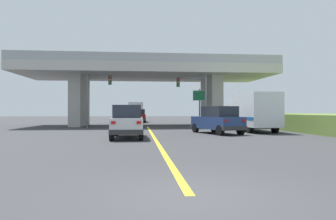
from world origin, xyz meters
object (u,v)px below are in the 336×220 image
traffic_signal_nearside (196,92)px  box_truck (253,112)px  highway_sign (200,99)px  semi_truck_distant (136,112)px  sedan_oncoming (139,116)px  suv_crossing (218,120)px  traffic_signal_farside (95,91)px  suv_lead (128,122)px

traffic_signal_nearside → box_truck: bearing=-65.6°
highway_sign → semi_truck_distant: bearing=112.4°
highway_sign → box_truck: bearing=-75.6°
sedan_oncoming → semi_truck_distant: size_ratio=0.63×
suv_crossing → traffic_signal_farside: size_ratio=0.85×
suv_lead → box_truck: box_truck is taller
box_truck → semi_truck_distant: semi_truck_distant is taller
traffic_signal_nearside → traffic_signal_farside: bearing=-178.1°
suv_crossing → semi_truck_distant: (-6.26, 29.90, 0.65)m
traffic_signal_farside → highway_sign: bearing=13.5°
traffic_signal_farside → semi_truck_distant: (3.94, 20.53, -2.10)m
traffic_signal_nearside → semi_truck_distant: traffic_signal_nearside is taller
suv_lead → traffic_signal_nearside: traffic_signal_nearside is taller
suv_lead → semi_truck_distant: 33.08m
semi_truck_distant → box_truck: bearing=-70.3°
box_truck → sedan_oncoming: size_ratio=1.46×
box_truck → traffic_signal_farside: size_ratio=1.19×
sedan_oncoming → traffic_signal_farside: bearing=-106.4°
traffic_signal_farside → highway_sign: 11.64m
sedan_oncoming → highway_sign: (6.79, -12.57, 2.06)m
suv_lead → sedan_oncoming: 27.83m
suv_crossing → traffic_signal_farside: bearing=119.7°
suv_crossing → sedan_oncoming: size_ratio=1.04×
box_truck → traffic_signal_nearside: 8.36m
semi_truck_distant → suv_crossing: bearing=-78.2°
traffic_signal_nearside → highway_sign: (0.85, 2.38, -0.67)m
suv_crossing → sedan_oncoming: 25.31m
traffic_signal_farside → highway_sign: traffic_signal_farside is taller
highway_sign → sedan_oncoming: bearing=118.4°
suv_lead → traffic_signal_nearside: size_ratio=0.81×
traffic_signal_farside → suv_lead: bearing=-73.6°
sedan_oncoming → traffic_signal_nearside: bearing=-68.3°
suv_crossing → sedan_oncoming: (-5.70, 24.66, 0.00)m
semi_truck_distant → highway_sign: bearing=-67.6°
box_truck → semi_truck_distant: 29.27m
suv_lead → traffic_signal_farside: size_ratio=0.81×
traffic_signal_nearside → semi_truck_distant: (-6.50, 20.19, -2.08)m
suv_crossing → traffic_signal_farside: (-10.21, 9.37, 2.75)m
box_truck → sedan_oncoming: (-9.28, 22.31, -0.61)m
traffic_signal_farside → semi_truck_distant: size_ratio=0.78×
suv_lead → highway_sign: size_ratio=1.13×
suv_crossing → highway_sign: size_ratio=1.19×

